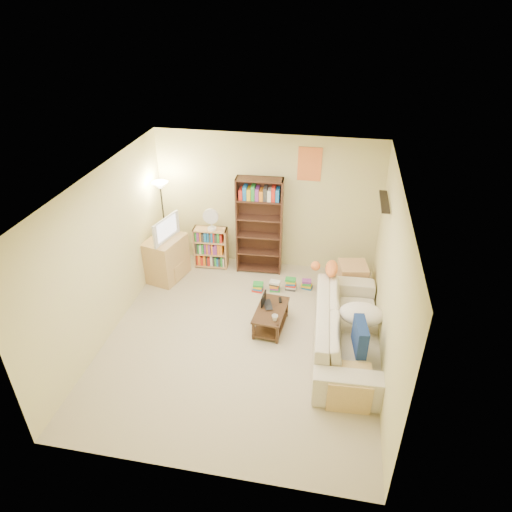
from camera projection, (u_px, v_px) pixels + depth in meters
name	position (u px, v px, depth m)	size (l,w,h in m)	color
room	(240.00, 245.00, 6.09)	(4.50, 4.54, 2.52)	tan
sofa	(348.00, 329.00, 6.57)	(1.04, 2.42, 0.70)	beige
navy_pillow	(360.00, 337.00, 5.95)	(0.46, 0.14, 0.41)	navy
cream_blanket	(361.00, 314.00, 6.47)	(0.64, 0.46, 0.27)	silver
tabby_cat	(329.00, 268.00, 7.16)	(0.55, 0.21, 0.19)	orange
coffee_table	(271.00, 316.00, 7.04)	(0.49, 0.81, 0.35)	#3E2817
laptop	(271.00, 305.00, 7.06)	(0.26, 0.33, 0.02)	black
laptop_screen	(264.00, 299.00, 7.03)	(0.01, 0.26, 0.17)	white
mug	(275.00, 318.00, 6.73)	(0.12, 0.12, 0.09)	silver
tv_remote	(280.00, 300.00, 7.16)	(0.04, 0.14, 0.02)	black
tv_stand	(166.00, 258.00, 8.18)	(0.53, 0.74, 0.79)	tan
television	(163.00, 228.00, 7.87)	(0.27, 0.73, 0.42)	black
tall_bookshelf	(259.00, 224.00, 8.09)	(0.83, 0.31, 1.81)	#48291B
short_bookshelf	(211.00, 248.00, 8.50)	(0.63, 0.28, 0.79)	tan
desk_fan	(211.00, 219.00, 8.14)	(0.28, 0.16, 0.42)	silver
floor_lamp	(162.00, 200.00, 8.01)	(0.29, 0.29, 1.70)	black
side_table	(352.00, 278.00, 7.87)	(0.46, 0.46, 0.53)	tan
end_cabinet	(349.00, 386.00, 5.79)	(0.55, 0.46, 0.46)	#DEB46C
book_stacks	(292.00, 285.00, 7.99)	(1.29, 0.47, 0.23)	red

